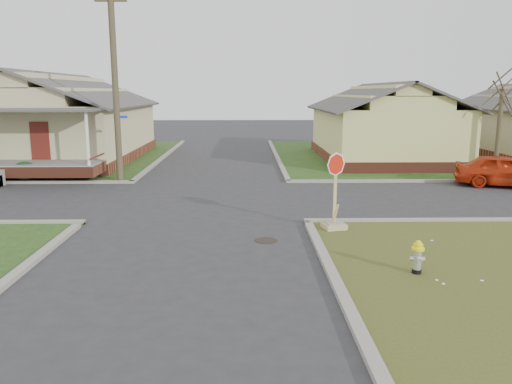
{
  "coord_description": "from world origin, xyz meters",
  "views": [
    {
      "loc": [
        1.65,
        -14.02,
        4.14
      ],
      "look_at": [
        1.95,
        1.0,
        1.1
      ],
      "focal_mm": 35.0,
      "sensor_mm": 36.0,
      "label": 1
    }
  ],
  "objects_px": {
    "stop_sign": "(334,212)",
    "red_sedan": "(505,171)",
    "fire_hydrant": "(418,255)",
    "utility_pole": "(115,79)"
  },
  "relations": [
    {
      "from": "red_sedan",
      "to": "stop_sign",
      "type": "bearing_deg",
      "value": 146.06
    },
    {
      "from": "fire_hydrant",
      "to": "stop_sign",
      "type": "relative_size",
      "value": 0.34
    },
    {
      "from": "utility_pole",
      "to": "red_sedan",
      "type": "distance_m",
      "value": 17.78
    },
    {
      "from": "stop_sign",
      "to": "red_sedan",
      "type": "height_order",
      "value": "stop_sign"
    },
    {
      "from": "fire_hydrant",
      "to": "stop_sign",
      "type": "xyz_separation_m",
      "value": [
        -1.23,
        3.84,
        0.07
      ]
    },
    {
      "from": "utility_pole",
      "to": "red_sedan",
      "type": "relative_size",
      "value": 2.16
    },
    {
      "from": "utility_pole",
      "to": "stop_sign",
      "type": "bearing_deg",
      "value": -44.37
    },
    {
      "from": "stop_sign",
      "to": "red_sedan",
      "type": "bearing_deg",
      "value": 26.45
    },
    {
      "from": "fire_hydrant",
      "to": "red_sedan",
      "type": "xyz_separation_m",
      "value": [
        7.53,
        10.74,
        0.23
      ]
    },
    {
      "from": "utility_pole",
      "to": "red_sedan",
      "type": "height_order",
      "value": "utility_pole"
    }
  ]
}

